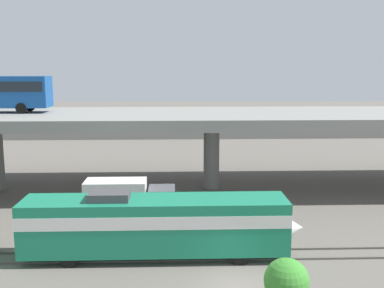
{
  "coord_description": "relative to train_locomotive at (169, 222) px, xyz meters",
  "views": [
    {
      "loc": [
        -3.3,
        -22.19,
        11.51
      ],
      "look_at": [
        -1.74,
        23.58,
        3.66
      ],
      "focal_mm": 42.19,
      "sensor_mm": 36.0,
      "label": 1
    }
  ],
  "objects": [
    {
      "name": "ground_plane",
      "position": [
        3.84,
        -4.0,
        -2.19
      ],
      "size": [
        260.0,
        260.0,
        0.0
      ],
      "primitive_type": "plane",
      "color": "#605B54"
    },
    {
      "name": "rail_strip_near",
      "position": [
        3.84,
        -0.75,
        -2.13
      ],
      "size": [
        110.0,
        0.12,
        0.12
      ],
      "primitive_type": "cube",
      "color": "#59544C",
      "rests_on": "ground_plane"
    },
    {
      "name": "rail_strip_far",
      "position": [
        3.84,
        0.75,
        -2.13
      ],
      "size": [
        110.0,
        0.12,
        0.12
      ],
      "primitive_type": "cube",
      "color": "#59544C",
      "rests_on": "ground_plane"
    },
    {
      "name": "train_locomotive",
      "position": [
        0.0,
        0.0,
        0.0
      ],
      "size": [
        17.03,
        3.04,
        4.18
      ],
      "color": "#197A56",
      "rests_on": "ground_plane"
    },
    {
      "name": "highway_overpass",
      "position": [
        3.84,
        16.0,
        4.37
      ],
      "size": [
        96.0,
        12.75,
        7.26
      ],
      "color": "gray",
      "rests_on": "ground_plane"
    },
    {
      "name": "service_truck_west",
      "position": [
        -3.25,
        7.1,
        -0.55
      ],
      "size": [
        6.8,
        2.46,
        3.04
      ],
      "color": "#515459",
      "rests_on": "ground_plane"
    },
    {
      "name": "pier_parking_lot",
      "position": [
        3.84,
        51.0,
        -1.54
      ],
      "size": [
        68.62,
        11.21,
        1.3
      ],
      "primitive_type": "cube",
      "color": "gray",
      "rests_on": "ground_plane"
    },
    {
      "name": "parked_car_0",
      "position": [
        -19.69,
        51.76,
        -0.12
      ],
      "size": [
        4.52,
        1.9,
        1.5
      ],
      "color": "#515459",
      "rests_on": "pier_parking_lot"
    },
    {
      "name": "parked_car_1",
      "position": [
        8.17,
        49.98,
        -0.12
      ],
      "size": [
        4.17,
        1.97,
        1.5
      ],
      "color": "navy",
      "rests_on": "pier_parking_lot"
    },
    {
      "name": "parked_car_2",
      "position": [
        -2.27,
        49.41,
        -0.12
      ],
      "size": [
        4.09,
        1.92,
        1.5
      ],
      "rotation": [
        0.0,
        0.0,
        3.14
      ],
      "color": "silver",
      "rests_on": "pier_parking_lot"
    },
    {
      "name": "parked_car_3",
      "position": [
        29.73,
        52.72,
        -0.12
      ],
      "size": [
        4.14,
        1.98,
        1.5
      ],
      "rotation": [
        0.0,
        0.0,
        3.14
      ],
      "color": "#B7B7BC",
      "rests_on": "pier_parking_lot"
    },
    {
      "name": "parked_car_4",
      "position": [
        15.15,
        50.53,
        -0.12
      ],
      "size": [
        4.5,
        2.0,
        1.5
      ],
      "rotation": [
        0.0,
        0.0,
        3.14
      ],
      "color": "black",
      "rests_on": "pier_parking_lot"
    },
    {
      "name": "harbor_water",
      "position": [
        3.84,
        74.0,
        -2.19
      ],
      "size": [
        140.0,
        36.0,
        0.01
      ],
      "primitive_type": "cube",
      "color": "#385B7A",
      "rests_on": "ground_plane"
    },
    {
      "name": "shrub_right",
      "position": [
        5.89,
        -5.64,
        -1.07
      ],
      "size": [
        2.24,
        2.24,
        2.24
      ],
      "primitive_type": "sphere",
      "color": "#39882E",
      "rests_on": "ground_plane"
    }
  ]
}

